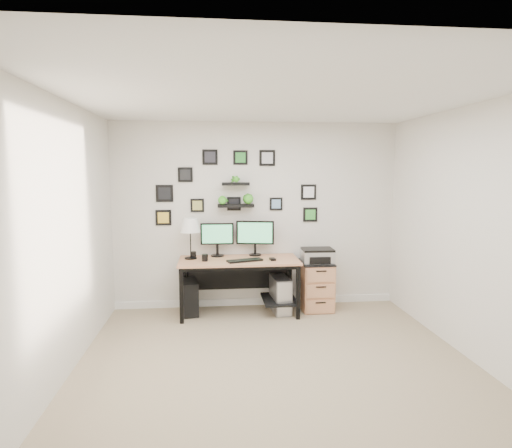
{
  "coord_description": "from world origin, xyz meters",
  "views": [
    {
      "loc": [
        -0.62,
        -3.98,
        1.94
      ],
      "look_at": [
        -0.03,
        1.83,
        1.2
      ],
      "focal_mm": 30.0,
      "sensor_mm": 36.0,
      "label": 1
    }
  ],
  "objects": [
    {
      "name": "pen_cup",
      "position": [
        -0.89,
        1.77,
        0.8
      ],
      "size": [
        0.07,
        0.07,
        0.09
      ],
      "primitive_type": "cylinder",
      "color": "black",
      "rests_on": "desk"
    },
    {
      "name": "monitor_left",
      "position": [
        -0.56,
        1.86,
        1.02
      ],
      "size": [
        0.46,
        0.18,
        0.47
      ],
      "color": "black",
      "rests_on": "desk"
    },
    {
      "name": "mouse",
      "position": [
        0.16,
        1.53,
        0.77
      ],
      "size": [
        0.08,
        0.11,
        0.03
      ],
      "primitive_type": "cube",
      "rotation": [
        0.0,
        0.0,
        0.14
      ],
      "color": "black",
      "rests_on": "desk"
    },
    {
      "name": "keyboard",
      "position": [
        -0.21,
        1.5,
        0.76
      ],
      "size": [
        0.49,
        0.28,
        0.02
      ],
      "primitive_type": "cube",
      "rotation": [
        0.0,
        0.0,
        0.3
      ],
      "color": "black",
      "rests_on": "desk"
    },
    {
      "name": "monitor_right",
      "position": [
        -0.03,
        1.87,
        1.04
      ],
      "size": [
        0.52,
        0.2,
        0.49
      ],
      "color": "black",
      "rests_on": "desk"
    },
    {
      "name": "room",
      "position": [
        0.0,
        1.98,
        0.05
      ],
      "size": [
        4.0,
        4.0,
        4.0
      ],
      "color": "tan",
      "rests_on": "ground"
    },
    {
      "name": "table_lamp",
      "position": [
        -0.92,
        1.74,
        1.19
      ],
      "size": [
        0.27,
        0.27,
        0.55
      ],
      "color": "black",
      "rests_on": "desk"
    },
    {
      "name": "pc_tower_black",
      "position": [
        -0.95,
        1.71,
        0.23
      ],
      "size": [
        0.28,
        0.48,
        0.46
      ],
      "primitive_type": "cube",
      "rotation": [
        0.0,
        0.0,
        0.17
      ],
      "color": "black",
      "rests_on": "ground"
    },
    {
      "name": "wall_decor",
      "position": [
        -0.31,
        1.93,
        1.65
      ],
      "size": [
        2.28,
        0.18,
        1.04
      ],
      "color": "black",
      "rests_on": "ground"
    },
    {
      "name": "printer",
      "position": [
        0.82,
        1.7,
        0.77
      ],
      "size": [
        0.43,
        0.35,
        0.19
      ],
      "color": "silver",
      "rests_on": "file_cabinet"
    },
    {
      "name": "mug",
      "position": [
        -0.73,
        1.57,
        0.8
      ],
      "size": [
        0.08,
        0.08,
        0.09
      ],
      "primitive_type": "cylinder",
      "color": "black",
      "rests_on": "desk"
    },
    {
      "name": "pc_tower_grey",
      "position": [
        0.29,
        1.65,
        0.24
      ],
      "size": [
        0.25,
        0.5,
        0.48
      ],
      "color": "gray",
      "rests_on": "ground"
    },
    {
      "name": "file_cabinet",
      "position": [
        0.81,
        1.72,
        0.34
      ],
      "size": [
        0.43,
        0.53,
        0.67
      ],
      "color": "tan",
      "rests_on": "ground"
    },
    {
      "name": "desk",
      "position": [
        -0.24,
        1.67,
        0.63
      ],
      "size": [
        1.6,
        0.7,
        0.75
      ],
      "color": "tan",
      "rests_on": "ground"
    }
  ]
}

